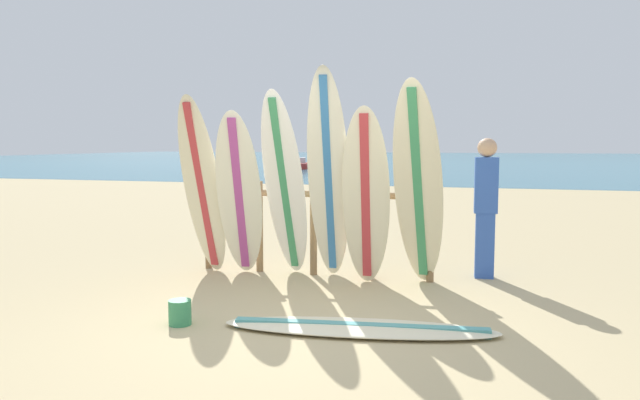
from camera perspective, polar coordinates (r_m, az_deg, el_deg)
The scene contains 13 objects.
ground_plane at distance 5.44m, azimuth -2.93°, elevation -12.45°, with size 120.00×120.00×0.00m, color tan.
ocean_water at distance 62.94m, azimuth 14.36°, elevation 3.80°, with size 120.00×80.00×0.01m, color teal.
surfboard_rack at distance 7.53m, azimuth -0.62°, elevation -1.80°, with size 3.03×0.09×1.18m.
surfboard_leaning_far_left at distance 7.57m, azimuth -11.21°, elevation 1.27°, with size 0.59×0.75×2.26m.
surfboard_leaning_left at distance 7.35m, azimuth -7.74°, elevation 0.43°, with size 0.70×0.92×2.06m.
surfboard_leaning_center_left at distance 7.22m, azimuth -3.40°, elevation 1.30°, with size 0.50×0.99×2.29m.
surfboard_leaning_center at distance 7.03m, azimuth 0.82°, elevation 2.17°, with size 0.61×1.04×2.53m.
surfboard_leaning_center_right at distance 6.91m, azimuth 4.41°, elevation 0.28°, with size 0.60×0.55×2.10m.
surfboard_leaning_right at distance 6.77m, azimuth 9.39°, elevation 1.25°, with size 0.63×1.06×2.36m.
surfboard_lying_on_sand at distance 5.42m, azimuth 3.84°, elevation -12.11°, with size 2.52×0.88×0.08m.
beachgoer_standing at distance 7.60m, azimuth 15.60°, elevation -0.15°, with size 0.29×0.23×1.73m.
small_boat_offshore at distance 39.10m, azimuth -1.84°, elevation 3.41°, with size 1.64×3.23×0.71m.
sand_bucket at distance 5.73m, azimuth -13.27°, elevation -10.44°, with size 0.21×0.21×0.23m, color #388C59.
Camera 1 is at (1.67, -4.89, 1.67)m, focal length 33.41 mm.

